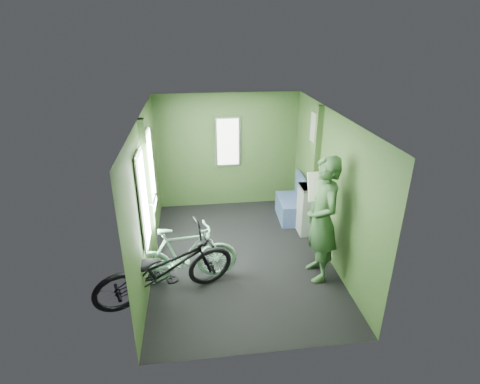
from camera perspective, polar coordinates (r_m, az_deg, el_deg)
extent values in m
plane|color=black|center=(6.20, 0.12, -9.70)|extent=(4.00, 4.00, 0.00)
cube|color=silver|center=(5.28, 0.14, 11.52)|extent=(2.80, 4.00, 0.02)
cube|color=#334E24|center=(7.51, -1.86, 6.23)|extent=(2.80, 0.02, 2.30)
cube|color=#334E24|center=(3.93, 3.99, -11.81)|extent=(2.80, 0.02, 2.30)
cube|color=#334E24|center=(5.65, -14.09, -0.68)|extent=(0.02, 4.00, 2.30)
cube|color=#334E24|center=(5.98, 13.56, 0.75)|extent=(0.02, 4.00, 2.30)
cube|color=#334E24|center=(5.65, -13.68, -0.66)|extent=(0.08, 0.12, 2.30)
cube|color=silver|center=(5.07, -14.41, -1.19)|extent=(0.02, 0.56, 1.34)
cube|color=silver|center=(6.08, -13.35, 3.21)|extent=(0.02, 0.56, 1.34)
cube|color=white|center=(4.87, -14.93, 4.47)|extent=(0.00, 0.12, 0.12)
cube|color=white|center=(5.92, -13.74, 8.01)|extent=(0.00, 0.12, 0.12)
cylinder|color=silver|center=(5.66, -12.93, -1.09)|extent=(0.03, 0.40, 0.03)
cube|color=#334E24|center=(6.48, 11.36, 2.81)|extent=(0.10, 0.10, 2.30)
cube|color=white|center=(6.55, 11.31, 9.49)|extent=(0.02, 0.40, 0.50)
cube|color=silver|center=(7.40, -1.85, 7.59)|extent=(0.50, 0.02, 1.00)
imported|color=black|center=(5.45, -10.78, -15.66)|extent=(2.10, 1.46, 1.12)
imported|color=#8ECEAB|center=(5.72, -8.27, -13.32)|extent=(1.60, 0.68, 0.97)
imported|color=#2F512C|center=(5.41, 12.40, -4.17)|extent=(0.47, 0.70, 1.88)
cube|color=silver|center=(5.50, 11.67, 0.85)|extent=(0.28, 0.17, 0.40)
cube|color=gray|center=(6.75, 10.11, -2.67)|extent=(0.27, 0.37, 0.91)
cube|color=navy|center=(7.30, 7.67, -2.54)|extent=(0.49, 0.83, 0.41)
cube|color=navy|center=(7.17, 9.39, 0.63)|extent=(0.09, 0.82, 0.45)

